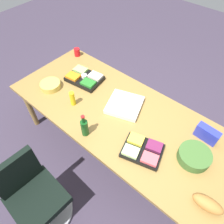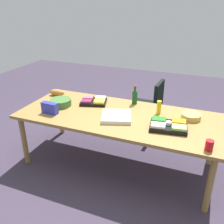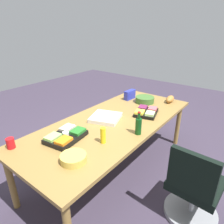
% 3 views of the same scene
% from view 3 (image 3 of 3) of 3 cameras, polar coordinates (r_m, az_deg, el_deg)
% --- Properties ---
extents(ground_plane, '(10.00, 10.00, 0.00)m').
position_cam_3_polar(ground_plane, '(3.03, 0.24, -15.57)').
color(ground_plane, '#393040').
extents(conference_table, '(2.58, 1.10, 0.76)m').
position_cam_3_polar(conference_table, '(2.65, 0.27, -3.75)').
color(conference_table, olive).
rests_on(conference_table, ground).
extents(office_chair, '(0.56, 0.56, 0.90)m').
position_cam_3_polar(office_chair, '(2.35, 21.96, -20.16)').
color(office_chair, gray).
rests_on(office_chair, ground).
extents(wine_bottle, '(0.08, 0.08, 0.27)m').
position_cam_3_polar(wine_bottle, '(2.29, 7.50, -3.83)').
color(wine_bottle, '#104316').
rests_on(wine_bottle, conference_table).
extents(pizza_box, '(0.46, 0.46, 0.05)m').
position_cam_3_polar(pizza_box, '(2.66, -1.83, -1.58)').
color(pizza_box, silver).
rests_on(pizza_box, conference_table).
extents(salad_bowl, '(0.30, 0.30, 0.09)m').
position_cam_3_polar(salad_bowl, '(3.27, 9.26, 3.48)').
color(salad_bowl, '#3C622A').
rests_on(salad_bowl, conference_table).
extents(veggie_tray, '(0.46, 0.36, 0.09)m').
position_cam_3_polar(veggie_tray, '(2.26, -12.93, -6.68)').
color(veggie_tray, black).
rests_on(veggie_tray, conference_table).
extents(fruit_platter, '(0.42, 0.37, 0.07)m').
position_cam_3_polar(fruit_platter, '(2.85, 9.67, 0.03)').
color(fruit_platter, black).
rests_on(fruit_platter, conference_table).
extents(red_solo_cup, '(0.10, 0.10, 0.11)m').
position_cam_3_polar(red_solo_cup, '(2.29, -26.79, -7.91)').
color(red_solo_cup, red).
rests_on(red_solo_cup, conference_table).
extents(bread_loaf, '(0.25, 0.14, 0.10)m').
position_cam_3_polar(bread_loaf, '(3.38, 16.11, 3.54)').
color(bread_loaf, '#A56B31').
rests_on(bread_loaf, conference_table).
extents(chip_bowl, '(0.27, 0.27, 0.07)m').
position_cam_3_polar(chip_bowl, '(1.91, -10.86, -12.71)').
color(chip_bowl, gold).
rests_on(chip_bowl, conference_table).
extents(mustard_bottle, '(0.06, 0.06, 0.18)m').
position_cam_3_polar(mustard_bottle, '(2.12, -2.56, -6.62)').
color(mustard_bottle, yellow).
rests_on(mustard_bottle, conference_table).
extents(chip_bag_blue, '(0.22, 0.09, 0.15)m').
position_cam_3_polar(chip_bag_blue, '(3.39, 5.05, 4.88)').
color(chip_bag_blue, '#2933AC').
rests_on(chip_bag_blue, conference_table).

